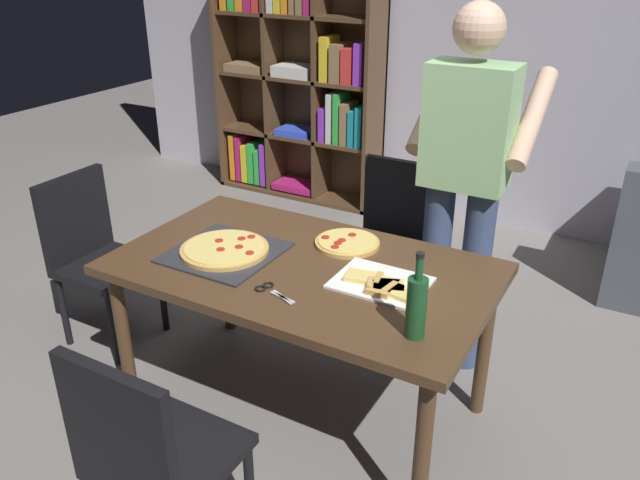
% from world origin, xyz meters
% --- Properties ---
extents(ground_plane, '(12.00, 12.00, 0.00)m').
position_xyz_m(ground_plane, '(0.00, 0.00, 0.00)').
color(ground_plane, gray).
extents(back_wall, '(6.40, 0.10, 2.80)m').
position_xyz_m(back_wall, '(0.00, 2.60, 1.40)').
color(back_wall, '#BCB7C6').
rests_on(back_wall, ground_plane).
extents(dining_table, '(1.57, 0.91, 0.75)m').
position_xyz_m(dining_table, '(0.00, 0.00, 0.67)').
color(dining_table, '#4C331E').
rests_on(dining_table, ground_plane).
extents(chair_near_camera, '(0.42, 0.42, 0.90)m').
position_xyz_m(chair_near_camera, '(-0.00, -0.94, 0.51)').
color(chair_near_camera, black).
rests_on(chair_near_camera, ground_plane).
extents(chair_far_side, '(0.42, 0.42, 0.90)m').
position_xyz_m(chair_far_side, '(0.00, 0.94, 0.51)').
color(chair_far_side, black).
rests_on(chair_far_side, ground_plane).
extents(chair_left_end, '(0.42, 0.42, 0.90)m').
position_xyz_m(chair_left_end, '(-1.27, 0.00, 0.51)').
color(chair_left_end, black).
rests_on(chair_left_end, ground_plane).
extents(bookshelf, '(1.40, 0.35, 1.95)m').
position_xyz_m(bookshelf, '(-1.46, 2.38, 0.99)').
color(bookshelf, '#513823').
rests_on(bookshelf, ground_plane).
extents(person_serving_pizza, '(0.55, 0.54, 1.75)m').
position_xyz_m(person_serving_pizza, '(0.44, 0.72, 1.00)').
color(person_serving_pizza, '#38476B').
rests_on(person_serving_pizza, ground_plane).
extents(pepperoni_pizza_on_tray, '(0.44, 0.44, 0.04)m').
position_xyz_m(pepperoni_pizza_on_tray, '(-0.34, -0.08, 0.77)').
color(pepperoni_pizza_on_tray, '#2D2D33').
rests_on(pepperoni_pizza_on_tray, dining_table).
extents(pizza_slices_on_towel, '(0.37, 0.28, 0.03)m').
position_xyz_m(pizza_slices_on_towel, '(0.37, -0.01, 0.76)').
color(pizza_slices_on_towel, white).
rests_on(pizza_slices_on_towel, dining_table).
extents(wine_bottle, '(0.07, 0.07, 0.32)m').
position_xyz_m(wine_bottle, '(0.60, -0.26, 0.87)').
color(wine_bottle, '#194723').
rests_on(wine_bottle, dining_table).
extents(kitchen_scissors, '(0.20, 0.11, 0.01)m').
position_xyz_m(kitchen_scissors, '(0.01, -0.25, 0.76)').
color(kitchen_scissors, silver).
rests_on(kitchen_scissors, dining_table).
extents(second_pizza_plain, '(0.29, 0.29, 0.03)m').
position_xyz_m(second_pizza_plain, '(0.08, 0.26, 0.76)').
color(second_pizza_plain, tan).
rests_on(second_pizza_plain, dining_table).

